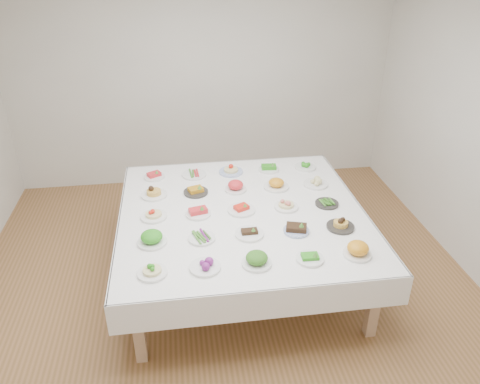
{
  "coord_description": "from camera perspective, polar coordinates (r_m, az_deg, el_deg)",
  "views": [
    {
      "loc": [
        -0.37,
        -3.56,
        3.04
      ],
      "look_at": [
        0.2,
        0.38,
        0.88
      ],
      "focal_mm": 35.0,
      "sensor_mm": 36.0,
      "label": 1
    }
  ],
  "objects": [
    {
      "name": "dish_12",
      "position": [
        4.45,
        0.18,
        -1.95
      ],
      "size": [
        0.26,
        0.26,
        0.1
      ],
      "color": "white",
      "rests_on": "display_table"
    },
    {
      "name": "dish_16",
      "position": [
        4.78,
        -5.42,
        0.36
      ],
      "size": [
        0.25,
        0.25,
        0.11
      ],
      "color": "#2C2A27",
      "rests_on": "display_table"
    },
    {
      "name": "dish_8",
      "position": [
        4.17,
        6.89,
        -4.34
      ],
      "size": [
        0.23,
        0.23,
        0.1
      ],
      "color": "#4C66B2",
      "rests_on": "display_table"
    },
    {
      "name": "dish_21",
      "position": [
        5.15,
        -5.61,
        2.27
      ],
      "size": [
        0.26,
        0.26,
        0.06
      ],
      "color": "white",
      "rests_on": "display_table"
    },
    {
      "name": "dish_6",
      "position": [
        4.06,
        -4.68,
        -5.49
      ],
      "size": [
        0.25,
        0.23,
        0.06
      ],
      "color": "white",
      "rests_on": "display_table"
    },
    {
      "name": "dish_20",
      "position": [
        5.16,
        -10.43,
        2.04
      ],
      "size": [
        0.22,
        0.22,
        0.09
      ],
      "color": "white",
      "rests_on": "display_table"
    },
    {
      "name": "dish_7",
      "position": [
        4.1,
        1.16,
        -4.85
      ],
      "size": [
        0.25,
        0.25,
        0.1
      ],
      "color": "white",
      "rests_on": "display_table"
    },
    {
      "name": "dish_3",
      "position": [
        3.84,
        8.53,
        -7.73
      ],
      "size": [
        0.22,
        0.22,
        0.1
      ],
      "color": "white",
      "rests_on": "display_table"
    },
    {
      "name": "dish_0",
      "position": [
        3.71,
        -10.68,
        -9.22
      ],
      "size": [
        0.23,
        0.23,
        0.11
      ],
      "color": "white",
      "rests_on": "display_table"
    },
    {
      "name": "dish_19",
      "position": [
        4.98,
        9.22,
        1.32
      ],
      "size": [
        0.25,
        0.25,
        0.11
      ],
      "color": "white",
      "rests_on": "display_table"
    },
    {
      "name": "dish_14",
      "position": [
        4.64,
        10.54,
        -1.32
      ],
      "size": [
        0.22,
        0.22,
        0.05
      ],
      "color": "#2C2A27",
      "rests_on": "display_table"
    },
    {
      "name": "dish_1",
      "position": [
        3.72,
        -4.29,
        -8.75
      ],
      "size": [
        0.25,
        0.25,
        0.1
      ],
      "color": "white",
      "rests_on": "display_table"
    },
    {
      "name": "dish_4",
      "position": [
        3.96,
        14.17,
        -6.77
      ],
      "size": [
        0.23,
        0.23,
        0.13
      ],
      "color": "white",
      "rests_on": "display_table"
    },
    {
      "name": "dish_22",
      "position": [
        5.17,
        -1.11,
        3.05
      ],
      "size": [
        0.29,
        0.29,
        0.15
      ],
      "color": "#4C66B2",
      "rests_on": "display_table"
    },
    {
      "name": "dish_11",
      "position": [
        4.4,
        -5.13,
        -2.32
      ],
      "size": [
        0.24,
        0.24,
        0.1
      ],
      "color": "white",
      "rests_on": "display_table"
    },
    {
      "name": "dish_5",
      "position": [
        4.04,
        -10.74,
        -5.21
      ],
      "size": [
        0.3,
        0.3,
        0.16
      ],
      "color": "white",
      "rests_on": "display_table"
    },
    {
      "name": "dish_13",
      "position": [
        4.51,
        5.66,
        -1.31
      ],
      "size": [
        0.23,
        0.23,
        0.13
      ],
      "color": "white",
      "rests_on": "display_table"
    },
    {
      "name": "dish_24",
      "position": [
        5.34,
        7.97,
        3.25
      ],
      "size": [
        0.24,
        0.24,
        0.09
      ],
      "color": "white",
      "rests_on": "display_table"
    },
    {
      "name": "dish_17",
      "position": [
        4.8,
        -0.55,
        0.85
      ],
      "size": [
        0.23,
        0.23,
        0.13
      ],
      "color": "white",
      "rests_on": "display_table"
    },
    {
      "name": "dish_9",
      "position": [
        4.29,
        12.19,
        -3.69
      ],
      "size": [
        0.25,
        0.25,
        0.13
      ],
      "color": "#2C2A27",
      "rests_on": "display_table"
    },
    {
      "name": "dish_18",
      "position": [
        4.87,
        4.46,
        1.2
      ],
      "size": [
        0.26,
        0.26,
        0.14
      ],
      "color": "white",
      "rests_on": "display_table"
    },
    {
      "name": "dish_10",
      "position": [
        4.41,
        -10.51,
        -2.45
      ],
      "size": [
        0.24,
        0.24,
        0.13
      ],
      "color": "white",
      "rests_on": "display_table"
    },
    {
      "name": "dish_23",
      "position": [
        5.25,
        3.54,
        3.07
      ],
      "size": [
        0.23,
        0.23,
        0.1
      ],
      "color": "white",
      "rests_on": "display_table"
    },
    {
      "name": "dish_15",
      "position": [
        4.77,
        -10.48,
        0.19
      ],
      "size": [
        0.26,
        0.26,
        0.14
      ],
      "color": "white",
      "rests_on": "display_table"
    },
    {
      "name": "room_envelope",
      "position": [
        3.78,
        -2.19,
        9.82
      ],
      "size": [
        5.02,
        5.02,
        2.81
      ],
      "color": "#90623C",
      "rests_on": "ground"
    },
    {
      "name": "display_table",
      "position": [
        4.5,
        0.28,
        -3.07
      ],
      "size": [
        2.33,
        2.33,
        0.75
      ],
      "color": "white",
      "rests_on": "ground"
    },
    {
      "name": "dish_2",
      "position": [
        3.74,
        2.06,
        -7.97
      ],
      "size": [
        0.24,
        0.24,
        0.14
      ],
      "color": "white",
      "rests_on": "display_table"
    }
  ]
}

